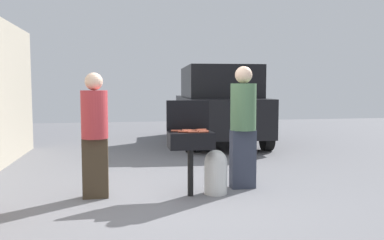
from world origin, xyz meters
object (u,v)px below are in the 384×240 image
(propane_tank, at_px, (216,171))
(hot_dog_2, at_px, (200,130))
(hot_dog_5, at_px, (204,131))
(hot_dog_13, at_px, (203,132))
(hot_dog_0, at_px, (202,130))
(hot_dog_12, at_px, (190,131))
(parked_minivan, at_px, (218,104))
(hot_dog_3, at_px, (183,132))
(hot_dog_1, at_px, (186,131))
(hot_dog_7, at_px, (188,130))
(hot_dog_4, at_px, (187,130))
(hot_dog_11, at_px, (176,131))
(bbq_grill, at_px, (190,142))
(hot_dog_9, at_px, (193,132))
(hot_dog_6, at_px, (188,132))
(hot_dog_10, at_px, (201,131))
(hot_dog_8, at_px, (203,131))
(person_right, at_px, (243,122))
(person_left, at_px, (95,130))

(propane_tank, bearing_deg, hot_dog_2, 174.22)
(hot_dog_5, distance_m, hot_dog_13, 0.05)
(hot_dog_0, xyz_separation_m, hot_dog_12, (-0.18, -0.09, 0.00))
(parked_minivan, bearing_deg, hot_dog_3, 74.70)
(hot_dog_1, xyz_separation_m, hot_dog_7, (0.04, 0.08, 0.00))
(hot_dog_12, bearing_deg, propane_tank, 0.87)
(hot_dog_4, distance_m, hot_dog_11, 0.17)
(bbq_grill, relative_size, hot_dog_5, 6.78)
(hot_dog_4, bearing_deg, hot_dog_12, -60.84)
(hot_dog_13, bearing_deg, hot_dog_12, 129.52)
(bbq_grill, distance_m, hot_dog_12, 0.16)
(bbq_grill, xyz_separation_m, hot_dog_12, (0.00, 0.03, 0.15))
(hot_dog_7, bearing_deg, hot_dog_11, -175.89)
(bbq_grill, bearing_deg, hot_dog_9, -84.44)
(hot_dog_7, distance_m, hot_dog_12, 0.04)
(hot_dog_1, distance_m, hot_dog_7, 0.09)
(hot_dog_9, bearing_deg, hot_dog_7, 100.25)
(bbq_grill, xyz_separation_m, hot_dog_11, (-0.19, 0.05, 0.15))
(hot_dog_2, bearing_deg, hot_dog_5, -81.72)
(hot_dog_9, relative_size, parked_minivan, 0.03)
(hot_dog_6, height_order, hot_dog_10, same)
(hot_dog_1, height_order, hot_dog_9, same)
(hot_dog_3, height_order, hot_dog_10, same)
(hot_dog_3, bearing_deg, hot_dog_12, 39.79)
(hot_dog_0, distance_m, hot_dog_7, 0.21)
(hot_dog_6, distance_m, hot_dog_10, 0.19)
(bbq_grill, relative_size, hot_dog_8, 6.78)
(hot_dog_5, distance_m, hot_dog_12, 0.21)
(hot_dog_12, xyz_separation_m, person_right, (0.83, 0.26, 0.08))
(hot_dog_8, bearing_deg, hot_dog_0, 83.91)
(hot_dog_10, bearing_deg, hot_dog_6, -162.51)
(hot_dog_0, relative_size, hot_dog_12, 1.00)
(hot_dog_12, bearing_deg, hot_dog_2, 11.35)
(hot_dog_2, bearing_deg, propane_tank, -5.78)
(hot_dog_5, bearing_deg, hot_dog_4, 135.51)
(person_left, height_order, parked_minivan, parked_minivan)
(hot_dog_6, xyz_separation_m, propane_tank, (0.41, 0.14, -0.57))
(hot_dog_7, bearing_deg, bbq_grill, -70.66)
(hot_dog_10, bearing_deg, hot_dog_11, 164.65)
(hot_dog_6, bearing_deg, person_left, 168.92)
(person_right, bearing_deg, hot_dog_4, -2.46)
(hot_dog_1, distance_m, hot_dog_10, 0.20)
(parked_minivan, bearing_deg, hot_dog_12, 75.57)
(hot_dog_1, bearing_deg, person_right, 19.23)
(hot_dog_7, bearing_deg, hot_dog_10, -32.49)
(hot_dog_10, distance_m, parked_minivan, 5.28)
(bbq_grill, height_order, hot_dog_8, hot_dog_8)
(bbq_grill, relative_size, hot_dog_1, 6.78)
(hot_dog_4, bearing_deg, propane_tank, -9.11)
(hot_dog_10, bearing_deg, hot_dog_4, 141.07)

